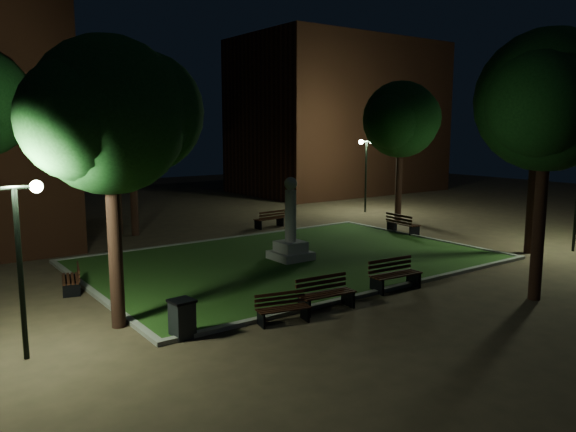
{
  "coord_description": "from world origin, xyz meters",
  "views": [
    {
      "loc": [
        -12.58,
        -15.2,
        5.11
      ],
      "look_at": [
        -0.85,
        1.0,
        1.98
      ],
      "focal_mm": 35.0,
      "sensor_mm": 36.0,
      "label": 1
    }
  ],
  "objects_px": {
    "trash_bin": "(182,318)",
    "bench_near_right": "(394,275)",
    "bench_left_side": "(73,279)",
    "bench_right_side": "(402,224)",
    "bench_west_near": "(283,309)",
    "monument": "(291,237)",
    "bench_near_left": "(325,294)",
    "bench_far_side": "(270,220)"
  },
  "relations": [
    {
      "from": "bench_west_near",
      "to": "monument",
      "type": "bearing_deg",
      "value": 64.79
    },
    {
      "from": "bench_near_left",
      "to": "trash_bin",
      "type": "bearing_deg",
      "value": 179.74
    },
    {
      "from": "monument",
      "to": "bench_near_left",
      "type": "bearing_deg",
      "value": -116.7
    },
    {
      "from": "bench_near_left",
      "to": "bench_right_side",
      "type": "distance_m",
      "value": 12.44
    },
    {
      "from": "monument",
      "to": "bench_far_side",
      "type": "bearing_deg",
      "value": 62.03
    },
    {
      "from": "bench_far_side",
      "to": "trash_bin",
      "type": "distance_m",
      "value": 15.59
    },
    {
      "from": "monument",
      "to": "trash_bin",
      "type": "bearing_deg",
      "value": -144.41
    },
    {
      "from": "bench_right_side",
      "to": "bench_near_right",
      "type": "bearing_deg",
      "value": 135.63
    },
    {
      "from": "monument",
      "to": "bench_left_side",
      "type": "xyz_separation_m",
      "value": [
        -8.01,
        0.74,
        -0.57
      ]
    },
    {
      "from": "bench_near_right",
      "to": "bench_west_near",
      "type": "xyz_separation_m",
      "value": [
        -4.72,
        -0.46,
        -0.09
      ]
    },
    {
      "from": "bench_near_left",
      "to": "monument",
      "type": "bearing_deg",
      "value": 68.34
    },
    {
      "from": "monument",
      "to": "bench_far_side",
      "type": "relative_size",
      "value": 1.9
    },
    {
      "from": "bench_near_left",
      "to": "bench_left_side",
      "type": "relative_size",
      "value": 1.13
    },
    {
      "from": "bench_west_near",
      "to": "bench_left_side",
      "type": "height_order",
      "value": "bench_left_side"
    },
    {
      "from": "bench_near_right",
      "to": "bench_right_side",
      "type": "distance_m",
      "value": 9.78
    },
    {
      "from": "bench_near_left",
      "to": "trash_bin",
      "type": "height_order",
      "value": "trash_bin"
    },
    {
      "from": "monument",
      "to": "bench_far_side",
      "type": "height_order",
      "value": "monument"
    },
    {
      "from": "bench_near_left",
      "to": "bench_right_side",
      "type": "height_order",
      "value": "bench_right_side"
    },
    {
      "from": "bench_right_side",
      "to": "trash_bin",
      "type": "xyz_separation_m",
      "value": [
        -14.69,
        -6.35,
        0.03
      ]
    },
    {
      "from": "bench_near_left",
      "to": "bench_far_side",
      "type": "relative_size",
      "value": 1.05
    },
    {
      "from": "bench_left_side",
      "to": "bench_right_side",
      "type": "bearing_deg",
      "value": 105.96
    },
    {
      "from": "monument",
      "to": "bench_near_right",
      "type": "relative_size",
      "value": 1.75
    },
    {
      "from": "bench_west_near",
      "to": "trash_bin",
      "type": "distance_m",
      "value": 2.69
    },
    {
      "from": "bench_right_side",
      "to": "bench_west_near",
      "type": "bearing_deg",
      "value": 124.14
    },
    {
      "from": "bench_west_near",
      "to": "bench_right_side",
      "type": "height_order",
      "value": "bench_right_side"
    },
    {
      "from": "trash_bin",
      "to": "bench_near_right",
      "type": "bearing_deg",
      "value": -0.85
    },
    {
      "from": "monument",
      "to": "bench_near_left",
      "type": "xyz_separation_m",
      "value": [
        -2.69,
        -5.36,
        -0.51
      ]
    },
    {
      "from": "bench_near_right",
      "to": "bench_west_near",
      "type": "distance_m",
      "value": 4.74
    },
    {
      "from": "bench_near_left",
      "to": "trash_bin",
      "type": "relative_size",
      "value": 1.82
    },
    {
      "from": "monument",
      "to": "bench_near_right",
      "type": "bearing_deg",
      "value": -85.37
    },
    {
      "from": "bench_near_left",
      "to": "bench_far_side",
      "type": "xyz_separation_m",
      "value": [
        6.21,
        11.97,
        -0.02
      ]
    },
    {
      "from": "bench_near_right",
      "to": "bench_left_side",
      "type": "distance_m",
      "value": 10.23
    },
    {
      "from": "bench_left_side",
      "to": "monument",
      "type": "bearing_deg",
      "value": 98.36
    },
    {
      "from": "bench_left_side",
      "to": "bench_far_side",
      "type": "bearing_deg",
      "value": 130.63
    },
    {
      "from": "bench_west_near",
      "to": "bench_far_side",
      "type": "height_order",
      "value": "bench_far_side"
    },
    {
      "from": "bench_far_side",
      "to": "trash_bin",
      "type": "bearing_deg",
      "value": 44.53
    },
    {
      "from": "bench_right_side",
      "to": "trash_bin",
      "type": "distance_m",
      "value": 16.01
    },
    {
      "from": "monument",
      "to": "bench_right_side",
      "type": "bearing_deg",
      "value": 10.11
    },
    {
      "from": "bench_right_side",
      "to": "trash_bin",
      "type": "relative_size",
      "value": 1.91
    },
    {
      "from": "bench_west_near",
      "to": "trash_bin",
      "type": "height_order",
      "value": "trash_bin"
    },
    {
      "from": "bench_near_left",
      "to": "bench_left_side",
      "type": "bearing_deg",
      "value": 136.15
    },
    {
      "from": "bench_near_left",
      "to": "bench_near_right",
      "type": "distance_m",
      "value": 3.12
    }
  ]
}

